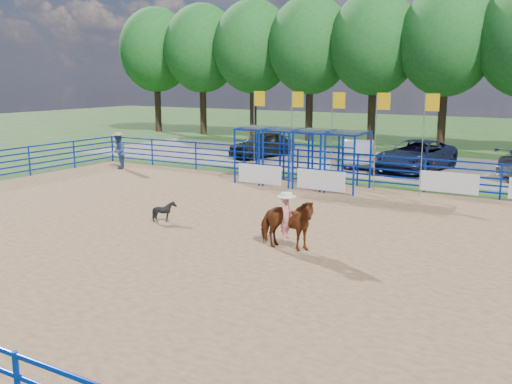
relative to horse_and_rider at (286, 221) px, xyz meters
The scene contains 12 objects.
ground 1.94m from the horse_and_rider, behind, with size 120.00×120.00×0.00m, color #325622.
arena_dirt 1.94m from the horse_and_rider, behind, with size 30.00×20.00×0.02m, color #A07750.
gravel_strip 17.35m from the horse_and_rider, 95.72° to the left, with size 40.00×10.00×0.01m, color slate.
horse_and_rider is the anchor object (origin of this frame).
calf 5.09m from the horse_and_rider, behind, with size 0.58×0.65×0.72m, color black.
spectator_cowboy 16.71m from the horse_and_rider, 149.92° to the left, with size 1.11×1.14×1.90m.
car_a 19.29m from the horse_and_rider, 121.94° to the left, with size 1.84×4.58×1.56m, color black.
car_b 16.53m from the horse_and_rider, 103.30° to the left, with size 1.54×4.42×1.46m, color gray.
car_c 15.90m from the horse_and_rider, 92.25° to the left, with size 2.64×5.73×1.59m, color #161A37.
perimeter_fence 1.75m from the horse_and_rider, behind, with size 30.10×20.10×1.50m.
chute_assembly 9.78m from the horse_and_rider, 111.78° to the left, with size 19.32×2.41×4.20m.
treeline 27.13m from the horse_and_rider, 93.77° to the left, with size 56.40×6.40×11.24m.
Camera 1 is at (8.91, -14.11, 4.85)m, focal length 40.00 mm.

